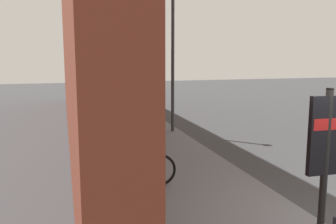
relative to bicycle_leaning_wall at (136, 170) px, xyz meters
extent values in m
plane|color=#38383A|center=(3.05, -3.77, -0.51)|extent=(60.00, 60.00, 0.00)
cube|color=slate|center=(5.05, -1.02, -0.45)|extent=(24.00, 3.50, 0.12)
cube|color=brown|center=(6.05, 1.03, 4.26)|extent=(22.00, 0.60, 9.54)
cube|color=black|center=(-0.95, 0.71, 1.89)|extent=(0.90, 0.06, 1.60)
cube|color=black|center=(2.55, 0.71, 1.89)|extent=(0.90, 0.06, 1.60)
cube|color=black|center=(6.05, 0.71, 1.89)|extent=(0.90, 0.06, 1.60)
torus|color=black|center=(0.06, 0.53, -0.03)|extent=(0.13, 0.72, 0.72)
torus|color=black|center=(-0.05, -0.51, -0.03)|extent=(0.13, 0.72, 0.72)
cylinder|color=#1E4CA5|center=(0.00, -0.02, 0.25)|extent=(0.14, 1.02, 0.58)
cylinder|color=#1E4CA5|center=(0.01, 0.06, 0.50)|extent=(0.12, 0.85, 0.09)
cylinder|color=#1E4CA5|center=(-0.05, -0.44, 0.22)|extent=(0.05, 0.19, 0.51)
cube|color=black|center=(-0.04, -0.36, 0.51)|extent=(0.12, 0.21, 0.06)
cylinder|color=#1E4CA5|center=(0.05, 0.48, 0.57)|extent=(0.48, 0.07, 0.02)
torus|color=black|center=(0.96, 0.64, -0.03)|extent=(0.16, 0.72, 0.72)
torus|color=black|center=(1.10, -0.40, -0.03)|extent=(0.16, 0.72, 0.72)
cylinder|color=black|center=(1.04, 0.09, 0.25)|extent=(0.18, 1.01, 0.58)
cylinder|color=black|center=(1.03, 0.17, 0.50)|extent=(0.15, 0.85, 0.09)
cylinder|color=black|center=(1.09, -0.33, 0.22)|extent=(0.06, 0.19, 0.51)
cube|color=black|center=(1.08, -0.25, 0.51)|extent=(0.13, 0.21, 0.06)
cylinder|color=black|center=(0.97, 0.59, 0.57)|extent=(0.48, 0.09, 0.02)
torus|color=black|center=(1.92, 0.64, -0.03)|extent=(0.16, 0.72, 0.72)
torus|color=black|center=(1.77, -0.40, -0.03)|extent=(0.16, 0.72, 0.72)
cylinder|color=#267F3F|center=(1.84, 0.10, 0.25)|extent=(0.18, 1.01, 0.58)
cylinder|color=#267F3F|center=(1.85, 0.17, 0.50)|extent=(0.15, 0.85, 0.09)
cylinder|color=#267F3F|center=(1.78, -0.32, 0.22)|extent=(0.06, 0.19, 0.51)
cube|color=black|center=(1.79, -0.25, 0.51)|extent=(0.13, 0.21, 0.06)
cylinder|color=#267F3F|center=(1.91, 0.59, 0.57)|extent=(0.48, 0.09, 0.02)
torus|color=black|center=(2.78, 0.46, -0.03)|extent=(0.17, 0.72, 0.72)
torus|color=black|center=(2.94, -0.57, -0.03)|extent=(0.17, 0.72, 0.72)
cylinder|color=#1E4CA5|center=(2.86, -0.08, 0.25)|extent=(0.20, 1.01, 0.58)
cylinder|color=#1E4CA5|center=(2.85, 0.00, 0.50)|extent=(0.17, 0.85, 0.09)
cylinder|color=#1E4CA5|center=(2.93, -0.50, 0.22)|extent=(0.06, 0.19, 0.51)
cube|color=black|center=(2.92, -0.42, 0.51)|extent=(0.13, 0.21, 0.06)
cylinder|color=#1E4CA5|center=(2.78, 0.42, 0.57)|extent=(0.48, 0.10, 0.02)
torus|color=black|center=(3.60, 0.55, -0.03)|extent=(0.26, 0.71, 0.72)
torus|color=black|center=(3.90, -0.45, -0.03)|extent=(0.26, 0.71, 0.72)
cylinder|color=#1E4CA5|center=(3.76, 0.03, 0.25)|extent=(0.33, 0.99, 0.58)
cylinder|color=#1E4CA5|center=(3.74, 0.10, 0.50)|extent=(0.28, 0.83, 0.09)
cylinder|color=#1E4CA5|center=(3.88, -0.38, 0.22)|extent=(0.09, 0.19, 0.51)
cube|color=black|center=(3.86, -0.31, 0.51)|extent=(0.15, 0.22, 0.06)
cylinder|color=#1E4CA5|center=(3.62, 0.51, 0.57)|extent=(0.47, 0.16, 0.02)
cylinder|color=black|center=(-3.35, -2.00, 0.81)|extent=(0.10, 0.10, 2.40)
cube|color=black|center=(-3.35, -2.00, 1.36)|extent=(0.09, 0.55, 1.10)
cube|color=red|center=(-3.35, -2.00, 1.53)|extent=(0.10, 0.50, 0.16)
cylinder|color=#26262D|center=(5.40, -1.85, 0.01)|extent=(0.12, 0.12, 0.79)
cylinder|color=#26262D|center=(5.24, -1.82, 0.01)|extent=(0.12, 0.12, 0.79)
cube|color=#B2A599|center=(5.32, -1.83, 0.70)|extent=(0.49, 0.31, 0.59)
sphere|color=brown|center=(5.32, -1.83, 1.11)|extent=(0.21, 0.21, 0.21)
cylinder|color=#B2A599|center=(5.57, -1.88, 0.66)|extent=(0.09, 0.09, 0.53)
cylinder|color=#B2A599|center=(5.06, -1.78, 0.66)|extent=(0.09, 0.09, 0.53)
cylinder|color=#333338|center=(5.42, -2.47, 2.03)|extent=(0.12, 0.12, 4.83)
camera|label=1|loc=(-7.35, 1.41, 2.44)|focal=38.53mm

